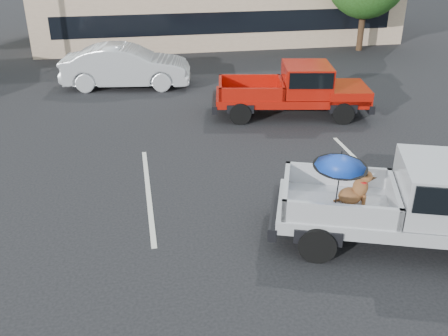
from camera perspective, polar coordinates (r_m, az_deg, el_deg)
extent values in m
plane|color=black|center=(11.49, 7.04, -6.12)|extent=(90.00, 90.00, 0.00)
cube|color=silver|center=(12.76, -8.65, -2.71)|extent=(0.12, 5.00, 0.01)
cube|color=silver|center=(14.17, 16.31, -0.48)|extent=(0.12, 5.00, 0.01)
cube|color=black|center=(27.14, 0.50, 16.28)|extent=(18.00, 0.08, 1.10)
cylinder|color=#332114|center=(28.40, 15.46, 15.54)|extent=(0.32, 0.32, 2.73)
cylinder|color=#332114|center=(34.78, 4.98, 18.21)|extent=(0.32, 0.32, 2.86)
cylinder|color=black|center=(10.18, 10.62, -8.51)|extent=(0.81, 0.52, 0.76)
cylinder|color=black|center=(11.74, 10.53, -3.47)|extent=(0.81, 0.52, 0.76)
cube|color=silver|center=(11.05, 20.34, -5.06)|extent=(5.72, 3.62, 0.28)
cube|color=black|center=(10.88, 5.88, -4.95)|extent=(0.83, 1.91, 0.28)
cube|color=silver|center=(10.87, 23.71, -2.11)|extent=(2.17, 2.29, 1.05)
cube|color=black|center=(10.79, 23.90, -1.17)|extent=(2.06, 2.33, 0.55)
cube|color=black|center=(10.80, 12.84, -4.36)|extent=(2.78, 2.51, 0.10)
cube|color=silver|center=(11.43, 12.79, -0.88)|extent=(2.20, 0.87, 0.50)
cube|color=silver|center=(9.90, 13.24, -5.38)|extent=(2.20, 0.87, 0.50)
cube|color=silver|center=(10.61, 7.08, -2.57)|extent=(0.71, 1.77, 0.50)
cube|color=silver|center=(10.81, 18.82, -3.32)|extent=(0.71, 1.77, 0.50)
ellipsoid|color=brown|center=(10.83, 14.23, -3.08)|extent=(0.63, 0.58, 0.34)
cylinder|color=brown|center=(10.81, 15.70, -3.59)|extent=(0.07, 0.07, 0.26)
cylinder|color=brown|center=(10.96, 15.62, -3.16)|extent=(0.07, 0.07, 0.26)
ellipsoid|color=brown|center=(10.75, 15.31, -2.15)|extent=(0.40, 0.38, 0.46)
cylinder|color=red|center=(10.69, 15.52, -1.44)|extent=(0.22, 0.22, 0.04)
sphere|color=brown|center=(10.65, 15.99, -0.96)|extent=(0.25, 0.25, 0.25)
cone|color=black|center=(10.68, 16.71, -1.11)|extent=(0.20, 0.17, 0.12)
cone|color=black|center=(10.54, 15.99, -0.48)|extent=(0.09, 0.09, 0.13)
cone|color=black|center=(10.65, 15.92, -0.18)|extent=(0.09, 0.09, 0.13)
cylinder|color=brown|center=(10.86, 13.16, -3.51)|extent=(0.30, 0.05, 0.10)
cylinder|color=black|center=(10.44, 12.92, -1.87)|extent=(0.02, 0.10, 1.05)
cone|color=#143BB0|center=(10.21, 13.22, 0.84)|extent=(1.10, 1.12, 0.36)
cylinder|color=black|center=(10.14, 13.31, 1.66)|extent=(0.02, 0.02, 0.10)
cylinder|color=black|center=(10.26, 13.14, 0.18)|extent=(1.10, 1.10, 0.09)
cylinder|color=black|center=(16.90, 1.87, 6.24)|extent=(0.77, 0.40, 0.73)
cylinder|color=black|center=(18.58, 1.68, 8.09)|extent=(0.77, 0.40, 0.73)
cylinder|color=black|center=(17.38, 13.43, 6.10)|extent=(0.77, 0.40, 0.73)
cylinder|color=black|center=(19.02, 12.28, 7.92)|extent=(0.77, 0.40, 0.73)
cube|color=#A41209|center=(17.80, 7.58, 8.01)|extent=(5.44, 2.75, 0.27)
cube|color=#A41209|center=(18.11, 13.73, 8.47)|extent=(1.75, 2.08, 0.44)
cube|color=black|center=(18.40, 15.81, 7.31)|extent=(0.53, 1.89, 0.29)
cube|color=black|center=(17.69, -1.05, 7.56)|extent=(0.51, 1.89, 0.27)
cube|color=#A41209|center=(17.70, 9.43, 9.99)|extent=(1.88, 2.03, 1.01)
cube|color=black|center=(17.65, 9.47, 10.59)|extent=(1.76, 2.10, 0.53)
cube|color=black|center=(17.65, 3.05, 8.24)|extent=(2.50, 2.14, 0.10)
cube|color=#A41209|center=(18.37, 2.93, 9.89)|extent=(2.20, 0.49, 0.48)
cube|color=#A41209|center=(16.77, 3.23, 8.31)|extent=(2.20, 0.49, 0.48)
cube|color=#A41209|center=(17.54, -0.43, 9.14)|extent=(0.41, 1.76, 0.48)
cube|color=#A41209|center=(17.66, 6.55, 9.10)|extent=(0.41, 1.76, 0.48)
imported|color=silver|center=(21.33, -11.11, 11.35)|extent=(5.41, 2.54, 1.71)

